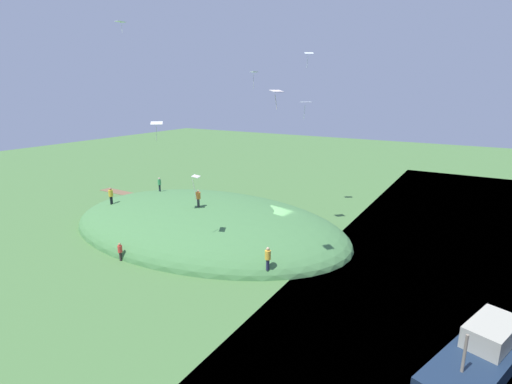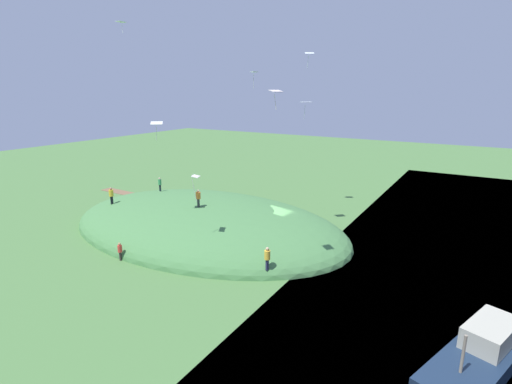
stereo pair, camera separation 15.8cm
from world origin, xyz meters
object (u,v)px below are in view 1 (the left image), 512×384
(kite_2, at_px, (120,22))
(person_walking_path, at_px, (159,183))
(kite_3, at_px, (196,179))
(person_watching_kites, at_px, (120,250))
(boat_on_lake, at_px, (482,353))
(person_on_hilltop, at_px, (268,256))
(kite_6, at_px, (306,103))
(kite_0, at_px, (157,124))
(kite_7, at_px, (277,92))
(person_near_shore, at_px, (111,194))
(kite_1, at_px, (309,54))
(person_with_child, at_px, (198,196))
(kite_5, at_px, (254,73))
(mooring_post, at_px, (319,252))

(kite_2, bearing_deg, person_walking_path, -128.48)
(person_walking_path, bearing_deg, kite_3, -37.26)
(person_watching_kites, bearing_deg, boat_on_lake, -97.98)
(person_walking_path, distance_m, person_on_hilltop, 20.60)
(boat_on_lake, height_order, kite_6, kite_6)
(kite_0, height_order, kite_3, kite_0)
(person_walking_path, relative_size, kite_7, 1.27)
(person_near_shore, relative_size, person_watching_kites, 1.15)
(boat_on_lake, distance_m, kite_1, 32.46)
(kite_2, bearing_deg, boat_on_lake, 165.75)
(kite_0, bearing_deg, kite_7, 174.05)
(person_with_child, xyz_separation_m, kite_3, (-3.89, 4.92, 3.14))
(person_with_child, bearing_deg, kite_6, 122.63)
(person_on_hilltop, relative_size, kite_2, 1.61)
(boat_on_lake, distance_m, person_with_child, 25.36)
(kite_3, bearing_deg, person_walking_path, -34.46)
(person_walking_path, distance_m, kite_2, 17.12)
(person_walking_path, xyz_separation_m, kite_1, (-13.88, -9.51, 14.05))
(kite_5, bearing_deg, mooring_post, 162.38)
(person_on_hilltop, distance_m, kite_2, 28.27)
(person_near_shore, height_order, kite_1, kite_1)
(boat_on_lake, xyz_separation_m, kite_0, (25.42, -3.77, 10.16))
(person_near_shore, bearing_deg, person_watching_kites, 70.56)
(person_with_child, xyz_separation_m, kite_7, (-10.77, 4.74, 9.67))
(person_walking_path, relative_size, kite_2, 1.43)
(person_near_shore, height_order, person_on_hilltop, person_near_shore)
(kite_2, bearing_deg, person_watching_kites, 131.92)
(person_watching_kites, bearing_deg, mooring_post, -67.50)
(kite_0, bearing_deg, kite_5, -130.15)
(person_near_shore, height_order, kite_6, kite_6)
(person_near_shore, bearing_deg, mooring_post, 113.33)
(boat_on_lake, distance_m, kite_0, 27.63)
(person_walking_path, distance_m, kite_5, 17.48)
(person_walking_path, relative_size, kite_6, 0.96)
(person_watching_kites, bearing_deg, kite_0, -16.42)
(boat_on_lake, relative_size, person_on_hilltop, 4.96)
(person_on_hilltop, bearing_deg, kite_1, -155.65)
(person_near_shore, xyz_separation_m, kite_2, (0.06, -3.24, 17.20))
(boat_on_lake, relative_size, person_watching_kites, 5.76)
(person_with_child, height_order, person_watching_kites, person_with_child)
(person_walking_path, bearing_deg, person_with_child, -25.88)
(boat_on_lake, bearing_deg, kite_3, 102.64)
(mooring_post, bearing_deg, kite_6, -55.94)
(kite_0, bearing_deg, boat_on_lake, 171.56)
(boat_on_lake, distance_m, person_on_hilltop, 14.24)
(person_near_shore, relative_size, kite_6, 1.08)
(boat_on_lake, xyz_separation_m, person_near_shore, (34.42, -5.52, 2.37))
(person_watching_kites, relative_size, mooring_post, 1.39)
(person_on_hilltop, distance_m, kite_7, 11.71)
(kite_6, distance_m, mooring_post, 14.31)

